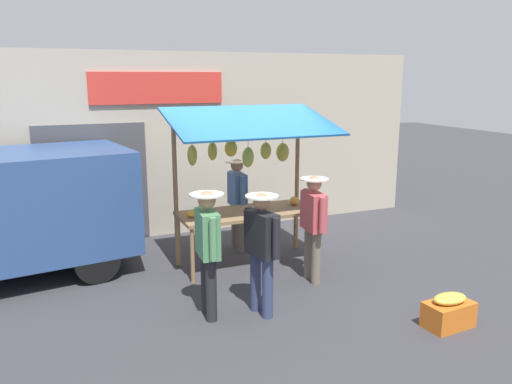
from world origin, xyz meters
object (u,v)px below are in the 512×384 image
at_px(vendor_with_sunhat, 237,197).
at_px(produce_crate_near, 449,312).
at_px(shopper_in_grey_tee, 262,244).
at_px(shopper_in_striped_shirt, 208,244).
at_px(shopper_with_ponytail, 313,220).
at_px(market_stall, 248,168).

bearing_deg(vendor_with_sunhat, produce_crate_near, 23.13).
relative_size(shopper_in_grey_tee, shopper_in_striped_shirt, 0.98).
bearing_deg(produce_crate_near, shopper_in_striped_shirt, -28.78).
bearing_deg(vendor_with_sunhat, shopper_with_ponytail, 19.74).
bearing_deg(shopper_with_ponytail, shopper_in_grey_tee, 126.95).
height_order(shopper_in_grey_tee, shopper_with_ponytail, shopper_in_grey_tee).
bearing_deg(produce_crate_near, market_stall, -64.99).
bearing_deg(market_stall, shopper_in_striped_shirt, 53.01).
bearing_deg(market_stall, produce_crate_near, 115.01).
xyz_separation_m(shopper_in_grey_tee, shopper_with_ponytail, (-1.13, -0.71, -0.00)).
distance_m(market_stall, produce_crate_near, 3.55).
relative_size(shopper_in_striped_shirt, shopper_with_ponytail, 1.03).
height_order(vendor_with_sunhat, produce_crate_near, vendor_with_sunhat).
bearing_deg(shopper_with_ponytail, shopper_in_striped_shirt, 111.05).
xyz_separation_m(shopper_in_grey_tee, produce_crate_near, (-1.92, 1.21, -0.73)).
bearing_deg(shopper_in_grey_tee, market_stall, -28.73).
height_order(shopper_with_ponytail, produce_crate_near, shopper_with_ponytail).
height_order(shopper_in_striped_shirt, produce_crate_near, shopper_in_striped_shirt).
xyz_separation_m(market_stall, shopper_with_ponytail, (-0.59, 1.05, -0.65)).
bearing_deg(market_stall, vendor_with_sunhat, -96.73).
relative_size(vendor_with_sunhat, shopper_in_grey_tee, 1.01).
relative_size(shopper_in_grey_tee, shopper_with_ponytail, 1.00).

